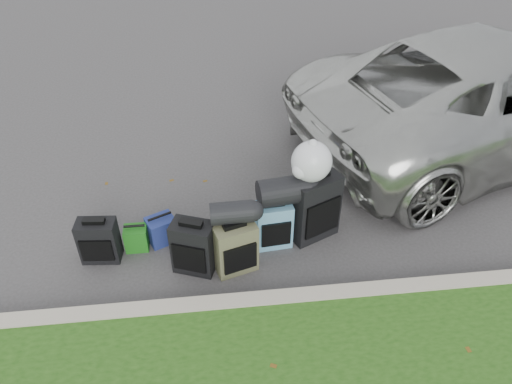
{
  "coord_description": "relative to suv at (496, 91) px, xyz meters",
  "views": [
    {
      "loc": [
        -0.59,
        -4.24,
        4.08
      ],
      "look_at": [
        -0.1,
        0.2,
        0.55
      ],
      "focal_mm": 35.0,
      "sensor_mm": 36.0,
      "label": 1
    }
  ],
  "objects": [
    {
      "name": "ground",
      "position": [
        -3.51,
        -1.8,
        -0.81
      ],
      "size": [
        120.0,
        120.0,
        0.0
      ],
      "primitive_type": "plane",
      "color": "#383535",
      "rests_on": "ground"
    },
    {
      "name": "curb",
      "position": [
        -3.51,
        -2.8,
        -0.74
      ],
      "size": [
        120.0,
        0.18,
        0.15
      ],
      "primitive_type": "cube",
      "color": "#9E937F",
      "rests_on": "ground"
    },
    {
      "name": "suv",
      "position": [
        0.0,
        0.0,
        0.0
      ],
      "size": [
        6.39,
        4.26,
        1.63
      ],
      "primitive_type": "imported",
      "rotation": [
        0.0,
        0.0,
        1.86
      ],
      "color": "#B7B7B2",
      "rests_on": "ground"
    },
    {
      "name": "suitcase_small_black",
      "position": [
        -5.39,
        -1.91,
        -0.55
      ],
      "size": [
        0.44,
        0.27,
        0.53
      ],
      "primitive_type": "cube",
      "rotation": [
        0.0,
        0.0,
        -0.09
      ],
      "color": "black",
      "rests_on": "ground"
    },
    {
      "name": "suitcase_large_black_left",
      "position": [
        -4.35,
        -2.17,
        -0.5
      ],
      "size": [
        0.5,
        0.4,
        0.63
      ],
      "primitive_type": "cube",
      "rotation": [
        0.0,
        0.0,
        -0.36
      ],
      "color": "black",
      "rests_on": "ground"
    },
    {
      "name": "suitcase_olive",
      "position": [
        -3.91,
        -2.21,
        -0.51
      ],
      "size": [
        0.5,
        0.39,
        0.61
      ],
      "primitive_type": "cube",
      "rotation": [
        0.0,
        0.0,
        0.29
      ],
      "color": "#41412A",
      "rests_on": "ground"
    },
    {
      "name": "suitcase_teal",
      "position": [
        -3.45,
        -1.89,
        -0.52
      ],
      "size": [
        0.43,
        0.28,
        0.58
      ],
      "primitive_type": "cube",
      "rotation": [
        0.0,
        0.0,
        0.09
      ],
      "color": "teal",
      "rests_on": "ground"
    },
    {
      "name": "suitcase_large_black_right",
      "position": [
        -2.97,
        -1.76,
        -0.4
      ],
      "size": [
        0.64,
        0.53,
        0.83
      ],
      "primitive_type": "cube",
      "rotation": [
        0.0,
        0.0,
        0.43
      ],
      "color": "black",
      "rests_on": "ground"
    },
    {
      "name": "tote_green",
      "position": [
        -5.01,
        -1.78,
        -0.67
      ],
      "size": [
        0.26,
        0.21,
        0.29
      ],
      "primitive_type": "cube",
      "rotation": [
        0.0,
        0.0,
        -0.0
      ],
      "color": "#1B6716",
      "rests_on": "ground"
    },
    {
      "name": "tote_navy",
      "position": [
        -4.72,
        -1.69,
        -0.65
      ],
      "size": [
        0.38,
        0.35,
        0.33
      ],
      "primitive_type": "cube",
      "rotation": [
        0.0,
        0.0,
        0.43
      ],
      "color": "navy",
      "rests_on": "ground"
    },
    {
      "name": "duffel_left",
      "position": [
        -3.93,
        -2.14,
        -0.08
      ],
      "size": [
        0.45,
        0.25,
        0.24
      ],
      "primitive_type": "cylinder",
      "rotation": [
        0.0,
        1.57,
        0.02
      ],
      "color": "black",
      "rests_on": "suitcase_olive"
    },
    {
      "name": "duffel_right",
      "position": [
        -3.34,
        -1.85,
        -0.08
      ],
      "size": [
        0.6,
        0.38,
        0.31
      ],
      "primitive_type": "cylinder",
      "rotation": [
        0.0,
        1.57,
        0.13
      ],
      "color": "black",
      "rests_on": "suitcase_teal"
    },
    {
      "name": "trash_bag",
      "position": [
        -3.04,
        -1.77,
        0.23
      ],
      "size": [
        0.44,
        0.44,
        0.44
      ],
      "primitive_type": "sphere",
      "color": "silver",
      "rests_on": "suitcase_large_black_right"
    }
  ]
}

